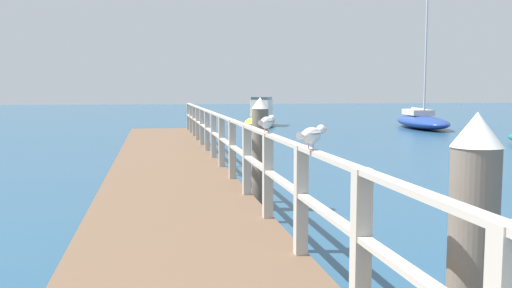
# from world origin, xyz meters

# --- Properties ---
(pier_deck) EXTENTS (2.39, 23.89, 0.44)m
(pier_deck) POSITION_xyz_m (0.00, 11.95, 0.22)
(pier_deck) COLOR brown
(pier_deck) RESTS_ON ground_plane
(pier_railing) EXTENTS (0.12, 22.41, 1.08)m
(pier_railing) POSITION_xyz_m (1.11, 11.95, 1.11)
(pier_railing) COLOR #B2ADA3
(pier_railing) RESTS_ON pier_deck
(dock_piling_near) EXTENTS (0.29, 0.29, 1.94)m
(dock_piling_near) POSITION_xyz_m (1.49, 3.23, 0.98)
(dock_piling_near) COLOR #6B6056
(dock_piling_near) RESTS_ON ground_plane
(dock_piling_far) EXTENTS (0.29, 0.29, 1.94)m
(dock_piling_far) POSITION_xyz_m (1.49, 9.63, 0.98)
(dock_piling_far) COLOR #6B6056
(dock_piling_far) RESTS_ON ground_plane
(seagull_foreground) EXTENTS (0.38, 0.36, 0.21)m
(seagull_foreground) POSITION_xyz_m (1.12, 5.24, 1.66)
(seagull_foreground) COLOR white
(seagull_foreground) RESTS_ON pier_railing
(seagull_background) EXTENTS (0.30, 0.42, 0.21)m
(seagull_background) POSITION_xyz_m (1.12, 7.25, 1.66)
(seagull_background) COLOR white
(seagull_background) RESTS_ON pier_railing
(boat_1) EXTENTS (3.06, 6.59, 7.62)m
(boat_1) POSITION_xyz_m (13.85, 27.80, 0.41)
(boat_1) COLOR navy
(boat_1) RESTS_ON ground_plane
(boat_4) EXTENTS (3.23, 5.38, 1.65)m
(boat_4) POSITION_xyz_m (5.71, 31.10, 0.55)
(boat_4) COLOR gold
(boat_4) RESTS_ON ground_plane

